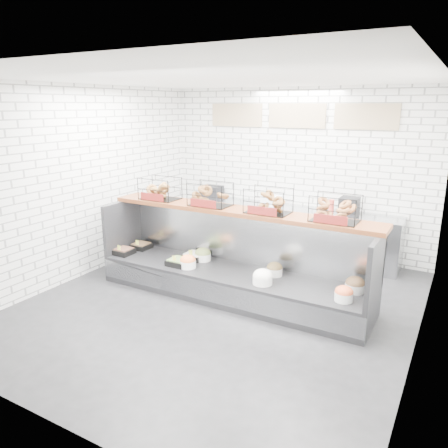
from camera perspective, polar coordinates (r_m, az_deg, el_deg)
The scene contains 5 objects.
ground at distance 6.18m, azimuth -0.52°, elevation -10.45°, with size 5.50×5.50×0.00m, color black.
room_shell at distance 6.13m, azimuth 2.29°, elevation 9.40°, with size 5.02×5.51×3.01m.
display_case at distance 6.33m, azimuth 1.08°, elevation -6.63°, with size 4.00×0.90×1.20m.
bagel_shelf at distance 6.17m, azimuth 1.85°, elevation 3.02°, with size 4.10×0.50×0.40m.
prep_counter at distance 8.08m, azimuth 8.06°, elevation -0.78°, with size 4.00×0.60×1.20m.
Camera 1 is at (2.79, -4.82, 2.69)m, focal length 35.00 mm.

